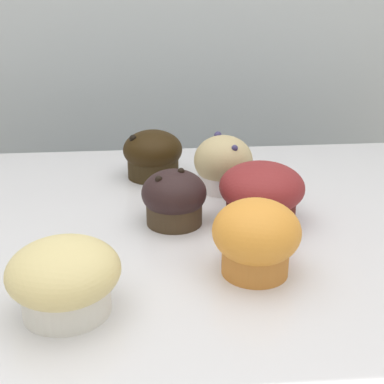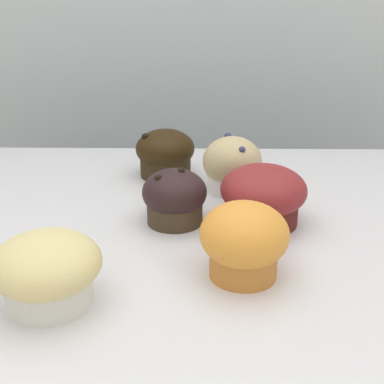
% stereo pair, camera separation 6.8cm
% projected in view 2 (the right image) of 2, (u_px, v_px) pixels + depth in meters
% --- Properties ---
extents(wall_back, '(3.20, 0.10, 1.80)m').
position_uv_depth(wall_back, '(197.00, 120.00, 1.26)').
color(wall_back, '#A8B2B7').
rests_on(wall_back, ground).
extents(muffin_front_center, '(0.09, 0.09, 0.08)m').
position_uv_depth(muffin_front_center, '(244.00, 241.00, 0.56)').
color(muffin_front_center, '#C77932').
rests_on(muffin_front_center, display_counter).
extents(muffin_back_left, '(0.09, 0.09, 0.09)m').
position_uv_depth(muffin_back_left, '(232.00, 166.00, 0.79)').
color(muffin_back_left, silver).
rests_on(muffin_back_left, display_counter).
extents(muffin_back_right, '(0.11, 0.11, 0.07)m').
position_uv_depth(muffin_back_right, '(47.00, 270.00, 0.52)').
color(muffin_back_right, silver).
rests_on(muffin_back_right, display_counter).
extents(muffin_front_left, '(0.08, 0.08, 0.08)m').
position_uv_depth(muffin_front_left, '(175.00, 197.00, 0.69)').
color(muffin_front_left, '#3B2C1D').
rests_on(muffin_front_left, display_counter).
extents(muffin_front_right, '(0.09, 0.09, 0.08)m').
position_uv_depth(muffin_front_right, '(165.00, 153.00, 0.85)').
color(muffin_front_right, '#2E2312').
rests_on(muffin_front_right, display_counter).
extents(muffin_back_center, '(0.11, 0.11, 0.08)m').
position_uv_depth(muffin_back_center, '(263.00, 196.00, 0.68)').
color(muffin_back_center, '#501915').
rests_on(muffin_back_center, display_counter).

